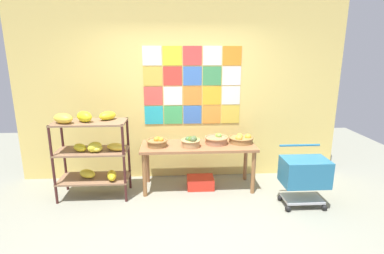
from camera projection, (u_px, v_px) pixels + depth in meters
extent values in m
plane|color=gray|center=(185.00, 231.00, 3.53)|extent=(9.25, 9.25, 0.00)
cube|color=#E5C869|center=(180.00, 89.00, 4.76)|extent=(5.19, 0.06, 2.95)
cube|color=white|center=(152.00, 56.00, 4.57)|extent=(0.29, 0.01, 0.29)
cube|color=yellow|center=(172.00, 56.00, 4.59)|extent=(0.29, 0.01, 0.29)
cube|color=#D33F3B|center=(192.00, 56.00, 4.61)|extent=(0.29, 0.01, 0.29)
cube|color=silver|center=(212.00, 56.00, 4.63)|extent=(0.29, 0.01, 0.29)
cube|color=orange|center=(232.00, 56.00, 4.65)|extent=(0.29, 0.01, 0.29)
cube|color=gold|center=(153.00, 76.00, 4.65)|extent=(0.29, 0.01, 0.29)
cube|color=red|center=(173.00, 76.00, 4.67)|extent=(0.29, 0.01, 0.29)
cube|color=#3A6ABB|center=(192.00, 76.00, 4.69)|extent=(0.29, 0.01, 0.29)
cube|color=#3F8F52|center=(212.00, 76.00, 4.70)|extent=(0.29, 0.01, 0.29)
cube|color=white|center=(232.00, 76.00, 4.72)|extent=(0.29, 0.01, 0.29)
cube|color=#D84D44|center=(153.00, 96.00, 4.73)|extent=(0.29, 0.01, 0.29)
cube|color=white|center=(173.00, 96.00, 4.74)|extent=(0.29, 0.01, 0.29)
cube|color=orange|center=(192.00, 96.00, 4.76)|extent=(0.29, 0.01, 0.29)
cube|color=gold|center=(212.00, 96.00, 4.78)|extent=(0.29, 0.01, 0.29)
cube|color=silver|center=(231.00, 95.00, 4.80)|extent=(0.29, 0.01, 0.29)
cube|color=#25ABBC|center=(154.00, 115.00, 4.80)|extent=(0.29, 0.01, 0.29)
cube|color=#3EAA5D|center=(173.00, 115.00, 4.82)|extent=(0.29, 0.01, 0.29)
cube|color=#3A6CC2|center=(192.00, 115.00, 4.84)|extent=(0.29, 0.01, 0.29)
cube|color=orange|center=(211.00, 114.00, 4.86)|extent=(0.29, 0.01, 0.29)
cube|color=gold|center=(230.00, 114.00, 4.88)|extent=(0.29, 0.01, 0.29)
cylinder|color=#411E1C|center=(53.00, 166.00, 4.02)|extent=(0.04, 0.04, 1.12)
cylinder|color=#411E1C|center=(124.00, 164.00, 4.08)|extent=(0.04, 0.04, 1.12)
cylinder|color=#411E1C|center=(64.00, 155.00, 4.44)|extent=(0.04, 0.04, 1.12)
cylinder|color=#411E1C|center=(129.00, 154.00, 4.49)|extent=(0.04, 0.04, 1.12)
cube|color=#836044|center=(95.00, 178.00, 4.33)|extent=(0.99, 0.46, 0.03)
ellipsoid|color=yellow|center=(87.00, 174.00, 4.32)|extent=(0.31, 0.28, 0.12)
ellipsoid|color=gold|center=(112.00, 175.00, 4.25)|extent=(0.19, 0.30, 0.13)
cube|color=#836044|center=(92.00, 151.00, 4.23)|extent=(0.99, 0.46, 0.02)
ellipsoid|color=yellow|center=(97.00, 148.00, 4.17)|extent=(0.22, 0.27, 0.10)
ellipsoid|color=yellow|center=(95.00, 147.00, 4.14)|extent=(0.25, 0.25, 0.14)
ellipsoid|color=yellow|center=(80.00, 148.00, 4.17)|extent=(0.25, 0.23, 0.11)
ellipsoid|color=yellow|center=(116.00, 147.00, 4.20)|extent=(0.32, 0.24, 0.11)
cube|color=#836044|center=(90.00, 122.00, 4.12)|extent=(0.99, 0.46, 0.02)
ellipsoid|color=yellow|center=(63.00, 118.00, 4.00)|extent=(0.35, 0.30, 0.14)
ellipsoid|color=yellow|center=(84.00, 117.00, 4.07)|extent=(0.30, 0.28, 0.15)
ellipsoid|color=yellow|center=(108.00, 116.00, 4.20)|extent=(0.29, 0.29, 0.12)
cube|color=#965F3B|center=(198.00, 146.00, 4.50)|extent=(1.71, 0.61, 0.04)
cylinder|color=#956236|center=(144.00, 175.00, 4.30)|extent=(0.06, 0.06, 0.65)
cylinder|color=#936037|center=(253.00, 173.00, 4.39)|extent=(0.06, 0.06, 0.65)
cylinder|color=#9A633E|center=(147.00, 163.00, 4.77)|extent=(0.06, 0.06, 0.65)
cylinder|color=#96613B|center=(245.00, 161.00, 4.87)|extent=(0.06, 0.06, 0.65)
cylinder|color=#A26E4E|center=(216.00, 141.00, 4.53)|extent=(0.33, 0.33, 0.10)
torus|color=#A57548|center=(216.00, 137.00, 4.51)|extent=(0.36, 0.36, 0.03)
sphere|color=#6DC244|center=(219.00, 136.00, 4.55)|extent=(0.08, 0.08, 0.08)
sphere|color=#6EB434|center=(217.00, 135.00, 4.57)|extent=(0.07, 0.07, 0.07)
sphere|color=#7DAC44|center=(219.00, 136.00, 4.54)|extent=(0.07, 0.07, 0.07)
cylinder|color=olive|center=(157.00, 143.00, 4.40)|extent=(0.28, 0.28, 0.09)
torus|color=olive|center=(157.00, 140.00, 4.39)|extent=(0.31, 0.31, 0.03)
sphere|color=orange|center=(157.00, 139.00, 4.38)|extent=(0.08, 0.08, 0.08)
sphere|color=orange|center=(158.00, 139.00, 4.40)|extent=(0.09, 0.09, 0.09)
sphere|color=orange|center=(161.00, 140.00, 4.37)|extent=(0.08, 0.08, 0.08)
sphere|color=orange|center=(156.00, 140.00, 4.38)|extent=(0.07, 0.07, 0.07)
sphere|color=orange|center=(159.00, 140.00, 4.38)|extent=(0.07, 0.07, 0.07)
cylinder|color=tan|center=(191.00, 143.00, 4.39)|extent=(0.27, 0.27, 0.10)
torus|color=tan|center=(191.00, 140.00, 4.37)|extent=(0.29, 0.29, 0.02)
sphere|color=#446D23|center=(191.00, 139.00, 4.37)|extent=(0.09, 0.09, 0.09)
sphere|color=#4D5F38|center=(193.00, 140.00, 4.32)|extent=(0.09, 0.09, 0.09)
sphere|color=#456D23|center=(191.00, 140.00, 4.35)|extent=(0.08, 0.08, 0.08)
sphere|color=#446B38|center=(188.00, 139.00, 4.38)|extent=(0.08, 0.08, 0.08)
sphere|color=#3F6A33|center=(191.00, 140.00, 4.38)|extent=(0.07, 0.07, 0.07)
sphere|color=#447137|center=(194.00, 139.00, 4.38)|extent=(0.09, 0.09, 0.09)
cylinder|color=olive|center=(241.00, 140.00, 4.58)|extent=(0.36, 0.36, 0.08)
torus|color=olive|center=(241.00, 137.00, 4.57)|extent=(0.38, 0.38, 0.02)
sphere|color=gold|center=(248.00, 137.00, 4.57)|extent=(0.10, 0.10, 0.10)
sphere|color=gold|center=(240.00, 136.00, 4.57)|extent=(0.10, 0.10, 0.10)
sphere|color=gold|center=(239.00, 138.00, 4.49)|extent=(0.11, 0.11, 0.11)
cube|color=red|center=(200.00, 182.00, 4.62)|extent=(0.41, 0.30, 0.17)
sphere|color=black|center=(288.00, 209.00, 3.95)|extent=(0.08, 0.08, 0.08)
sphere|color=black|center=(324.00, 207.00, 3.97)|extent=(0.08, 0.08, 0.08)
sphere|color=black|center=(280.00, 198.00, 4.23)|extent=(0.08, 0.08, 0.08)
sphere|color=black|center=(314.00, 197.00, 4.26)|extent=(0.08, 0.08, 0.08)
cube|color=#A5A8AD|center=(302.00, 199.00, 4.09)|extent=(0.52, 0.32, 0.03)
cube|color=#256A91|center=(305.00, 172.00, 3.99)|extent=(0.60, 0.40, 0.36)
cylinder|color=#256A91|center=(300.00, 145.00, 4.14)|extent=(0.57, 0.03, 0.03)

